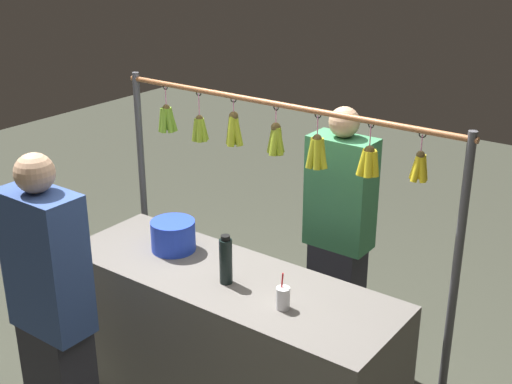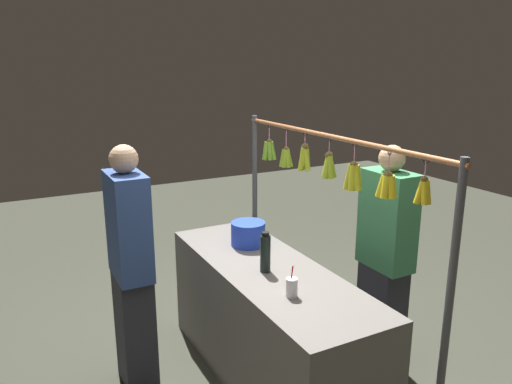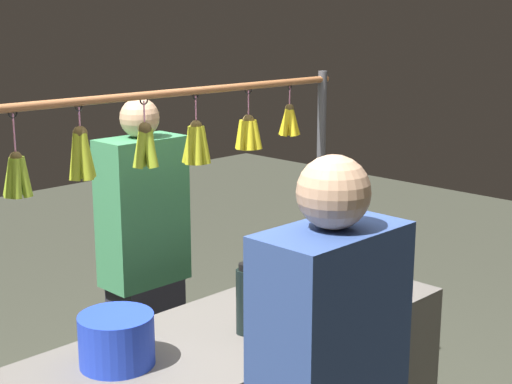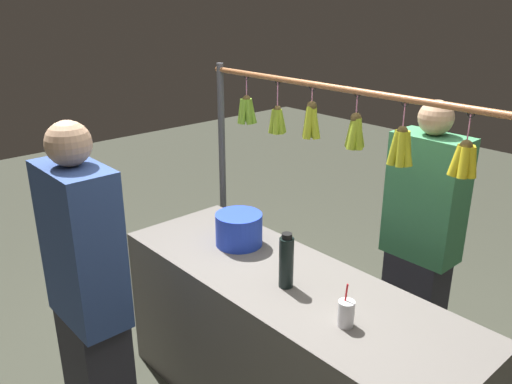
{
  "view_description": "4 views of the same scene",
  "coord_description": "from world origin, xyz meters",
  "px_view_note": "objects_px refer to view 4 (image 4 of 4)",
  "views": [
    {
      "loc": [
        -2.07,
        2.54,
        2.64
      ],
      "look_at": [
        -0.2,
        0.0,
        1.39
      ],
      "focal_mm": 48.09,
      "sensor_mm": 36.0,
      "label": 1
    },
    {
      "loc": [
        -2.68,
        1.52,
        2.19
      ],
      "look_at": [
        0.19,
        0.0,
        1.33
      ],
      "focal_mm": 34.63,
      "sensor_mm": 36.0,
      "label": 2
    },
    {
      "loc": [
        1.82,
        1.96,
        2.02
      ],
      "look_at": [
        -0.15,
        0.0,
        1.37
      ],
      "focal_mm": 53.4,
      "sensor_mm": 36.0,
      "label": 3
    },
    {
      "loc": [
        -1.55,
        1.59,
        2.14
      ],
      "look_at": [
        0.23,
        0.0,
        1.24
      ],
      "focal_mm": 36.52,
      "sensor_mm": 36.0,
      "label": 4
    }
  ],
  "objects_px": {
    "blue_bucket": "(239,229)",
    "customer_person": "(90,310)",
    "water_bottle": "(286,261)",
    "drink_cup": "(346,313)",
    "vendor_person": "(420,250)"
  },
  "relations": [
    {
      "from": "blue_bucket",
      "to": "customer_person",
      "type": "distance_m",
      "value": 0.9
    },
    {
      "from": "water_bottle",
      "to": "drink_cup",
      "type": "height_order",
      "value": "water_bottle"
    },
    {
      "from": "blue_bucket",
      "to": "customer_person",
      "type": "height_order",
      "value": "customer_person"
    },
    {
      "from": "drink_cup",
      "to": "customer_person",
      "type": "height_order",
      "value": "customer_person"
    },
    {
      "from": "blue_bucket",
      "to": "vendor_person",
      "type": "distance_m",
      "value": 1.01
    },
    {
      "from": "blue_bucket",
      "to": "water_bottle",
      "type": "bearing_deg",
      "value": 165.83
    },
    {
      "from": "vendor_person",
      "to": "customer_person",
      "type": "relative_size",
      "value": 0.98
    },
    {
      "from": "water_bottle",
      "to": "vendor_person",
      "type": "bearing_deg",
      "value": -102.13
    },
    {
      "from": "drink_cup",
      "to": "vendor_person",
      "type": "height_order",
      "value": "vendor_person"
    },
    {
      "from": "blue_bucket",
      "to": "drink_cup",
      "type": "bearing_deg",
      "value": 169.64
    },
    {
      "from": "blue_bucket",
      "to": "vendor_person",
      "type": "xyz_separation_m",
      "value": [
        -0.68,
        -0.74,
        -0.12
      ]
    },
    {
      "from": "blue_bucket",
      "to": "drink_cup",
      "type": "relative_size",
      "value": 1.37
    },
    {
      "from": "vendor_person",
      "to": "drink_cup",
      "type": "bearing_deg",
      "value": 102.66
    },
    {
      "from": "water_bottle",
      "to": "blue_bucket",
      "type": "height_order",
      "value": "water_bottle"
    },
    {
      "from": "customer_person",
      "to": "drink_cup",
      "type": "bearing_deg",
      "value": -138.9
    }
  ]
}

